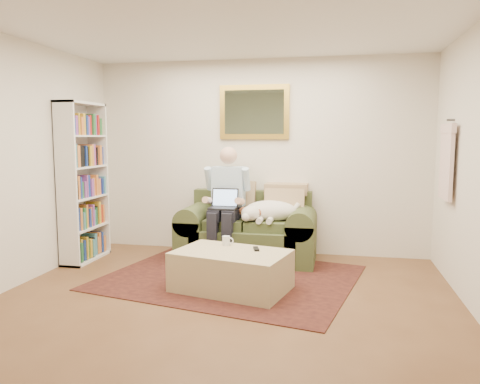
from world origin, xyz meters
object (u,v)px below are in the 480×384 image
(laptop, at_px, (224,203))
(sleeping_dog, at_px, (271,211))
(seated_man, at_px, (225,205))
(bookshelf, at_px, (83,182))
(coffee_mug, at_px, (226,241))
(sofa, at_px, (248,237))
(ottoman, at_px, (231,271))

(laptop, distance_m, sleeping_dog, 0.59)
(seated_man, bearing_deg, bookshelf, -171.26)
(seated_man, height_order, coffee_mug, seated_man)
(sofa, xyz_separation_m, coffee_mug, (-0.05, -0.98, 0.16))
(sofa, xyz_separation_m, ottoman, (0.06, -1.23, -0.09))
(sleeping_dog, distance_m, coffee_mug, 0.98)
(sleeping_dog, xyz_separation_m, ottoman, (-0.24, -1.15, -0.45))
(sofa, relative_size, laptop, 5.15)
(sofa, height_order, seated_man, seated_man)
(coffee_mug, bearing_deg, bookshelf, 164.54)
(ottoman, height_order, bookshelf, bookshelf)
(sleeping_dog, bearing_deg, bookshelf, -171.65)
(sleeping_dog, bearing_deg, coffee_mug, -111.83)
(ottoman, bearing_deg, laptop, 107.69)
(seated_man, relative_size, sleeping_dog, 2.04)
(sofa, relative_size, ottoman, 1.53)
(coffee_mug, relative_size, bookshelf, 0.05)
(sleeping_dog, relative_size, coffee_mug, 7.08)
(sleeping_dog, relative_size, ottoman, 0.63)
(sleeping_dog, bearing_deg, seated_man, -172.87)
(laptop, xyz_separation_m, bookshelf, (-1.78, -0.21, 0.24))
(sleeping_dog, height_order, coffee_mug, sleeping_dog)
(laptop, height_order, sleeping_dog, laptop)
(sofa, distance_m, coffee_mug, 1.00)
(sofa, relative_size, sleeping_dog, 2.43)
(ottoman, xyz_separation_m, coffee_mug, (-0.11, 0.25, 0.25))
(laptop, bearing_deg, coffee_mug, -74.66)
(laptop, distance_m, bookshelf, 1.81)
(coffee_mug, xyz_separation_m, bookshelf, (-1.99, 0.55, 0.54))
(seated_man, height_order, ottoman, seated_man)
(seated_man, distance_m, coffee_mug, 0.89)
(seated_man, xyz_separation_m, ottoman, (0.32, -1.08, -0.52))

